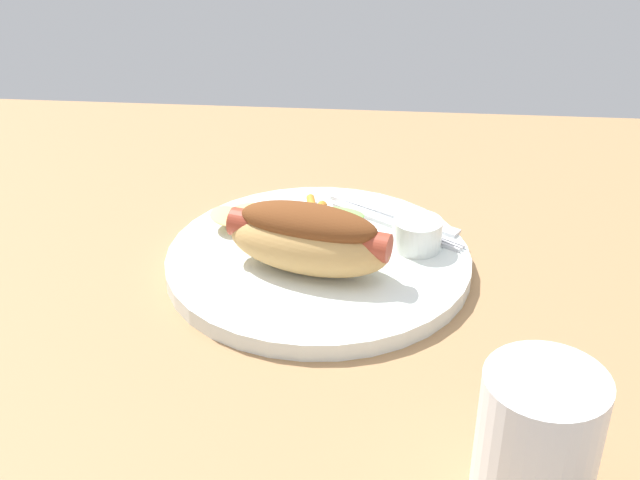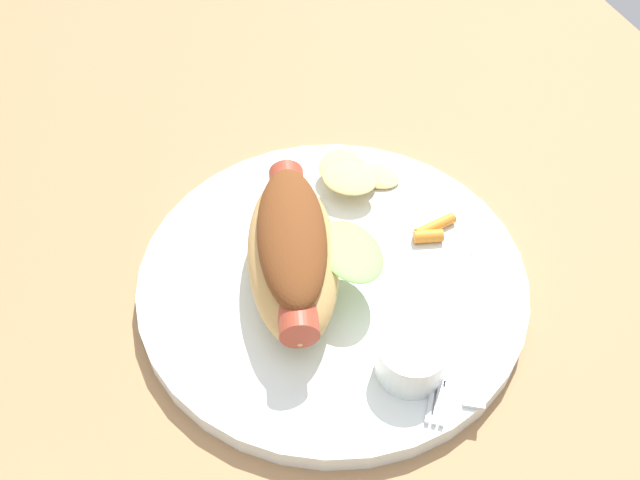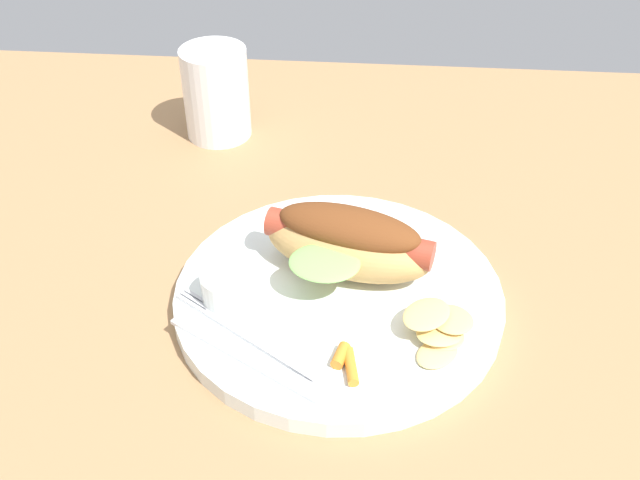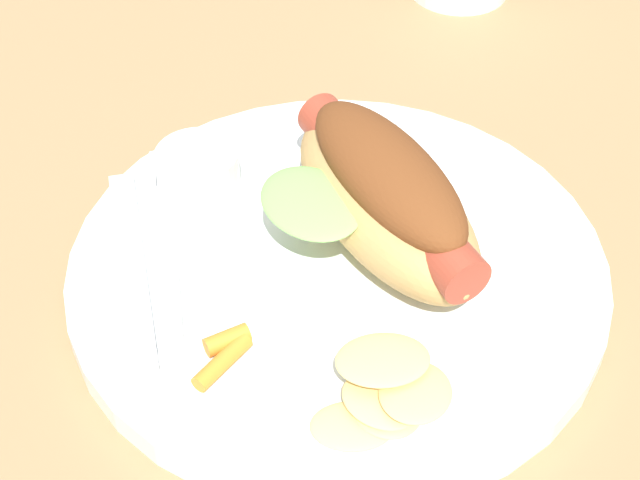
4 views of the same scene
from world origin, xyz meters
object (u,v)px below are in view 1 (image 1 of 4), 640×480
object	(u,v)px
plate	(318,261)
chips_pile	(239,215)
sauce_ramekin	(417,234)
knife	(393,214)
carrot_garnish	(315,207)
fork	(393,224)
drinking_cup	(536,447)
hot_dog	(309,235)

from	to	relation	value
plate	chips_pile	distance (cm)	9.95
sauce_ramekin	chips_pile	world-z (taller)	sauce_ramekin
plate	sauce_ramekin	xyz separation A→B (cm)	(9.18, 1.99, 2.25)
knife	carrot_garnish	size ratio (longest dim) A/B	3.72
sauce_ramekin	fork	bearing A→B (deg)	118.61
chips_pile	carrot_garnish	bearing A→B (deg)	25.56
plate	drinking_cup	xyz separation A→B (cm)	(15.76, -27.90, 4.45)
sauce_ramekin	hot_dog	bearing A→B (deg)	-156.13
hot_dog	fork	bearing A→B (deg)	63.25
plate	knife	size ratio (longest dim) A/B	1.95
plate	drinking_cup	bearing A→B (deg)	-60.54
sauce_ramekin	chips_pile	bearing A→B (deg)	169.99
chips_pile	drinking_cup	xyz separation A→B (cm)	(24.10, -32.98, 2.59)
fork	carrot_garnish	world-z (taller)	carrot_garnish
plate	fork	xyz separation A→B (cm)	(6.93, 6.11, 1.00)
drinking_cup	knife	bearing A→B (deg)	103.76
fork	drinking_cup	distance (cm)	35.31
plate	chips_pile	xyz separation A→B (cm)	(-8.34, 5.09, 1.86)
sauce_ramekin	knife	bearing A→B (deg)	109.89
plate	hot_dog	size ratio (longest dim) A/B	1.77
plate	hot_dog	world-z (taller)	hot_dog
hot_dog	fork	world-z (taller)	hot_dog
sauce_ramekin	carrot_garnish	size ratio (longest dim) A/B	1.17
knife	carrot_garnish	xyz separation A→B (cm)	(-8.00, 0.23, 0.28)
chips_pile	plate	bearing A→B (deg)	-31.36
carrot_garnish	drinking_cup	xyz separation A→B (cm)	(16.86, -36.44, 3.19)
plate	hot_dog	distance (cm)	4.77
knife	chips_pile	world-z (taller)	chips_pile
plate	sauce_ramekin	size ratio (longest dim) A/B	6.16
sauce_ramekin	knife	world-z (taller)	sauce_ramekin
fork	knife	xyz separation A→B (cm)	(-0.04, 2.20, -0.02)
plate	sauce_ramekin	bearing A→B (deg)	12.25
carrot_garnish	knife	bearing A→B (deg)	-1.66
hot_dog	knife	xyz separation A→B (cm)	(7.50, 10.65, -3.13)
fork	drinking_cup	bearing A→B (deg)	-41.32
hot_dog	fork	distance (cm)	11.74
carrot_garnish	chips_pile	bearing A→B (deg)	-154.44
plate	fork	bearing A→B (deg)	41.42
knife	sauce_ramekin	bearing A→B (deg)	-39.70
fork	knife	world-z (taller)	same
chips_pile	drinking_cup	bearing A→B (deg)	-53.84
fork	knife	distance (cm)	2.20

